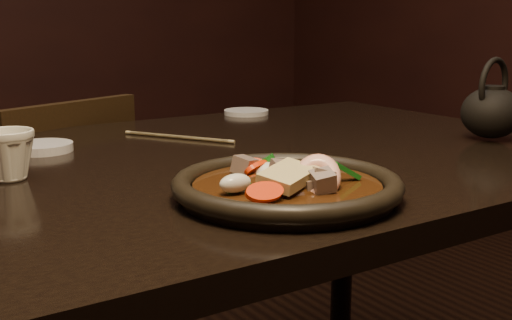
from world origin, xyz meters
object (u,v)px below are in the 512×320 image
table (164,209)px  teapot (492,110)px  plate (287,187)px  tea_cup (7,153)px  chair (50,249)px

table → teapot: teapot is taller
plate → tea_cup: tea_cup is taller
tea_cup → teapot: teapot is taller
table → tea_cup: 0.26m
chair → tea_cup: 0.68m
chair → teapot: bearing=111.1°
chair → teapot: 1.05m
chair → plate: 0.91m
table → chair: 0.62m
chair → plate: chair is taller
table → tea_cup: tea_cup is taller
chair → teapot: size_ratio=5.11×
teapot → tea_cup: bearing=157.0°
plate → tea_cup: size_ratio=3.80×
chair → plate: bearing=74.5°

